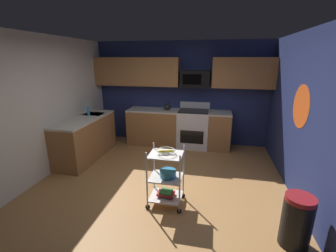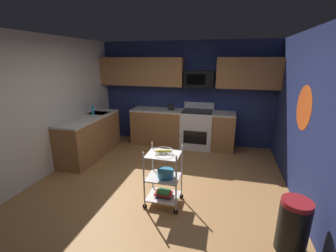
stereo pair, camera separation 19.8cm
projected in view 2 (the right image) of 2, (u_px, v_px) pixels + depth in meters
name	position (u px, v px, depth m)	size (l,w,h in m)	color
floor	(158.00, 188.00, 3.99)	(4.40, 4.80, 0.04)	#A87542
wall_back	(185.00, 94.00, 5.86)	(4.52, 0.06, 2.60)	navy
wall_left	(41.00, 108.00, 4.15)	(0.06, 4.80, 2.60)	silver
wall_right	(314.00, 125.00, 3.07)	(0.06, 4.80, 2.60)	navy
wall_flower_decal	(304.00, 108.00, 3.43)	(0.69, 0.69, 0.00)	#E5591E
counter_run	(147.00, 131.00, 5.55)	(3.50, 2.34, 0.92)	#9E6B3D
oven_range	(197.00, 129.00, 5.70)	(0.76, 0.65, 1.10)	white
upper_cabinets	(181.00, 72.00, 5.55)	(4.40, 0.33, 0.70)	#9E6B3D
microwave	(199.00, 79.00, 5.45)	(0.70, 0.39, 0.40)	black
rolling_cart	(164.00, 177.00, 3.41)	(0.55, 0.42, 0.91)	silver
fruit_bowl	(163.00, 151.00, 3.29)	(0.27, 0.27, 0.07)	silver
mixing_bowl_large	(166.00, 173.00, 3.39)	(0.25, 0.25, 0.11)	#338CBF
book_stack	(164.00, 193.00, 3.49)	(0.26, 0.19, 0.09)	#1E4C8C
kettle	(171.00, 107.00, 5.72)	(0.21, 0.18, 0.26)	black
dish_soap_bottle	(93.00, 110.00, 5.26)	(0.06, 0.06, 0.20)	#2D8CBF
trash_can	(293.00, 226.00, 2.59)	(0.34, 0.42, 0.66)	black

